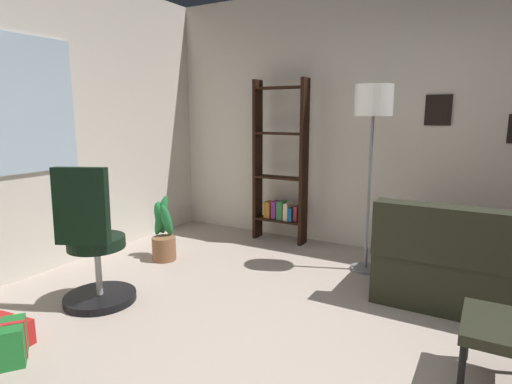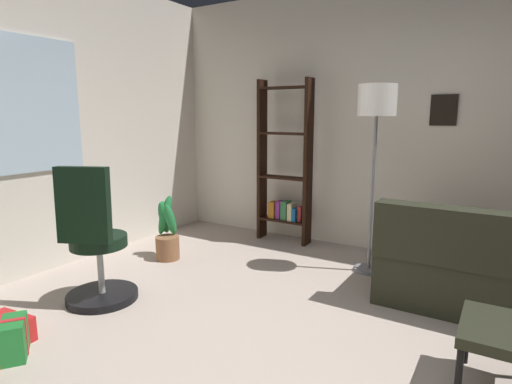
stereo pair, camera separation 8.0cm
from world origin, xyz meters
TOP-DOWN VIEW (x-y plane):
  - ground_plane at (0.00, 0.00)m, footprint 4.77×5.93m
  - wall_back_with_windows at (-0.02, 3.01)m, footprint 4.77×0.12m
  - wall_right_with_frames at (2.44, -0.01)m, footprint 0.12×5.93m
  - footstool at (0.29, -0.79)m, footprint 0.51×0.38m
  - gift_box_red at (-0.80, 1.98)m, footprint 0.24×0.34m
  - office_chair at (-0.10, 1.95)m, footprint 0.58×0.56m
  - bookshelf at (2.17, 1.47)m, footprint 0.18×0.64m
  - floor_lamp at (1.71, 0.31)m, footprint 0.34×0.34m
  - potted_plant at (1.00, 2.24)m, footprint 0.32×0.33m

SIDE VIEW (x-z plane):
  - ground_plane at x=0.00m, z-range -0.10..0.00m
  - gift_box_red at x=-0.80m, z-range 0.00..0.17m
  - potted_plant at x=1.00m, z-range -0.06..0.61m
  - footstool at x=0.29m, z-range 0.14..0.53m
  - office_chair at x=-0.10m, z-range -0.12..1.00m
  - bookshelf at x=2.17m, z-range -0.11..1.77m
  - wall_right_with_frames at x=2.44m, z-range 0.00..2.85m
  - wall_back_with_windows at x=-0.02m, z-range 0.01..2.86m
  - floor_lamp at x=1.71m, z-range 0.60..2.35m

